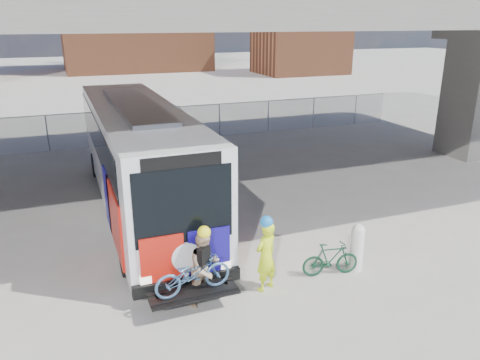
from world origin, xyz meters
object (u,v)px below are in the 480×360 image
bollard (357,246)px  bike_parked (331,259)px  bus (138,149)px  cyclist_tan (205,267)px  cyclist_hivis (266,255)px

bollard → bike_parked: bearing=180.0°
bus → bollard: bearing=-54.7°
bus → cyclist_tan: (0.36, -6.33, -1.20)m
cyclist_hivis → bike_parked: 1.88m
cyclist_tan → bike_parked: cyclist_tan is taller
bollard → cyclist_hivis: 2.61m
bus → cyclist_tan: size_ratio=6.75×
bollard → bus: bearing=125.3°
bus → bollard: 7.87m
cyclist_hivis → cyclist_tan: (-1.52, -0.00, -0.02)m
cyclist_hivis → cyclist_tan: 1.52m
cyclist_hivis → bike_parked: cyclist_hivis is taller
cyclist_tan → bus: bearing=64.6°
cyclist_hivis → bus: bearing=-98.0°
bollard → cyclist_hivis: (-2.60, 0.00, 0.24)m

